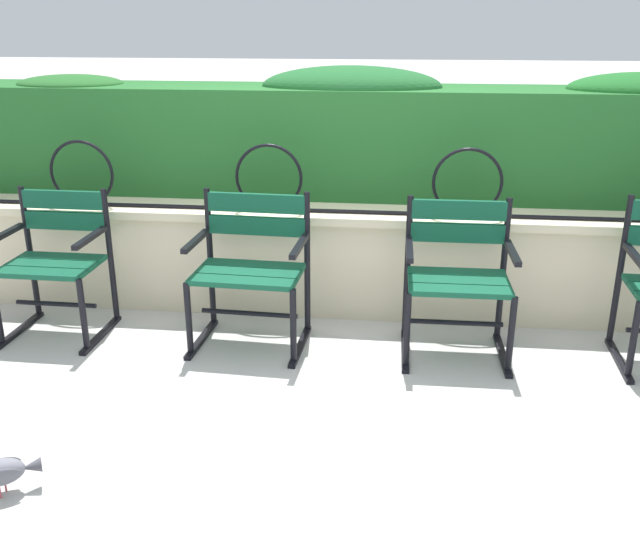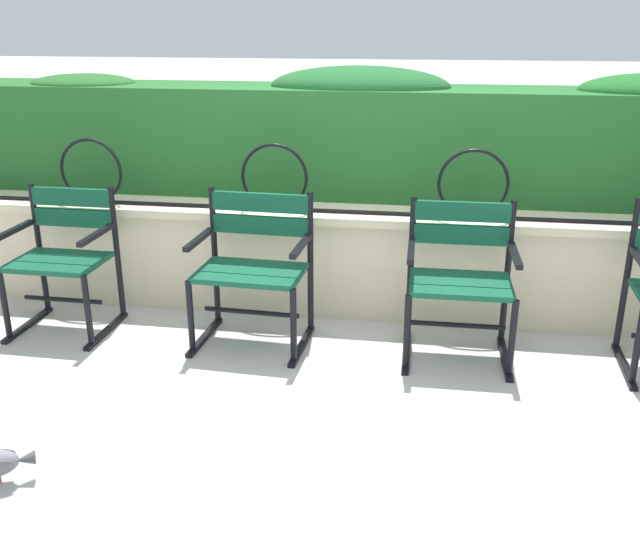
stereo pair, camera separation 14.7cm
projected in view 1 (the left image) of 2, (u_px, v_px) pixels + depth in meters
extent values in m
plane|color=#B7B5AF|center=(317.00, 379.00, 3.71)|extent=(60.00, 60.00, 0.00)
cube|color=beige|center=(334.00, 264.00, 4.50)|extent=(7.05, 0.35, 0.62)
cube|color=beige|center=(334.00, 214.00, 4.39)|extent=(7.05, 0.41, 0.05)
cylinder|color=black|center=(333.00, 211.00, 4.31)|extent=(6.52, 0.02, 0.02)
torus|color=black|center=(82.00, 173.00, 4.41)|extent=(0.42, 0.02, 0.42)
torus|color=black|center=(269.00, 178.00, 4.28)|extent=(0.42, 0.02, 0.42)
torus|color=black|center=(467.00, 183.00, 4.16)|extent=(0.42, 0.02, 0.42)
cube|color=#236028|center=(342.00, 140.00, 4.72)|extent=(6.91, 0.64, 0.71)
ellipsoid|color=#255F26|center=(70.00, 84.00, 4.80)|extent=(0.73, 0.57, 0.12)
ellipsoid|color=#1F5929|center=(351.00, 87.00, 4.60)|extent=(1.19, 0.57, 0.27)
cube|color=#0F4C33|center=(39.00, 274.00, 3.95)|extent=(0.52, 0.13, 0.03)
cube|color=#0F4C33|center=(51.00, 266.00, 4.08)|extent=(0.52, 0.13, 0.03)
cube|color=#0F4C33|center=(62.00, 258.00, 4.21)|extent=(0.52, 0.13, 0.03)
cube|color=#0F4C33|center=(63.00, 200.00, 4.19)|extent=(0.52, 0.04, 0.11)
cube|color=#0F4C33|center=(66.00, 221.00, 4.23)|extent=(0.52, 0.04, 0.11)
cylinder|color=black|center=(110.00, 257.00, 4.28)|extent=(0.04, 0.04, 0.85)
cylinder|color=black|center=(83.00, 315.00, 3.95)|extent=(0.04, 0.04, 0.44)
cube|color=black|center=(101.00, 335.00, 4.19)|extent=(0.05, 0.52, 0.02)
cube|color=black|center=(90.00, 238.00, 3.99)|extent=(0.04, 0.40, 0.03)
cylinder|color=black|center=(30.00, 253.00, 4.34)|extent=(0.04, 0.04, 0.85)
cube|color=black|center=(20.00, 330.00, 4.26)|extent=(0.05, 0.52, 0.02)
cube|color=black|center=(4.00, 234.00, 4.05)|extent=(0.04, 0.40, 0.03)
cylinder|color=black|center=(56.00, 304.00, 4.16)|extent=(0.49, 0.04, 0.03)
cube|color=#0F4C33|center=(241.00, 282.00, 3.82)|extent=(0.60, 0.16, 0.03)
cube|color=#0F4C33|center=(248.00, 274.00, 3.95)|extent=(0.60, 0.16, 0.03)
cube|color=#0F4C33|center=(254.00, 266.00, 4.07)|extent=(0.60, 0.16, 0.03)
cube|color=#0F4C33|center=(256.00, 203.00, 4.05)|extent=(0.59, 0.06, 0.11)
cube|color=#0F4C33|center=(257.00, 226.00, 4.10)|extent=(0.59, 0.06, 0.11)
cylinder|color=black|center=(307.00, 264.00, 4.13)|extent=(0.04, 0.04, 0.87)
cylinder|color=black|center=(293.00, 327.00, 3.80)|extent=(0.04, 0.04, 0.44)
cube|color=black|center=(300.00, 346.00, 4.05)|extent=(0.07, 0.52, 0.02)
cube|color=black|center=(299.00, 246.00, 3.84)|extent=(0.06, 0.40, 0.03)
cylinder|color=black|center=(210.00, 259.00, 4.22)|extent=(0.04, 0.04, 0.87)
cylinder|color=black|center=(189.00, 320.00, 3.89)|extent=(0.04, 0.04, 0.44)
cube|color=black|center=(202.00, 339.00, 4.14)|extent=(0.07, 0.52, 0.02)
cube|color=black|center=(195.00, 241.00, 3.93)|extent=(0.06, 0.40, 0.03)
cylinder|color=black|center=(249.00, 313.00, 4.03)|extent=(0.56, 0.06, 0.03)
cube|color=#0F4C33|center=(461.00, 291.00, 3.70)|extent=(0.55, 0.13, 0.03)
cube|color=#0F4C33|center=(458.00, 282.00, 3.82)|extent=(0.55, 0.13, 0.03)
cube|color=#0F4C33|center=(456.00, 274.00, 3.95)|extent=(0.55, 0.13, 0.03)
cube|color=#0F4C33|center=(459.00, 210.00, 3.93)|extent=(0.55, 0.04, 0.11)
cube|color=#0F4C33|center=(457.00, 233.00, 3.98)|extent=(0.55, 0.04, 0.11)
cylinder|color=black|center=(503.00, 271.00, 4.03)|extent=(0.04, 0.04, 0.86)
cylinder|color=black|center=(511.00, 336.00, 3.69)|extent=(0.04, 0.04, 0.44)
cube|color=black|center=(502.00, 355.00, 3.94)|extent=(0.05, 0.52, 0.02)
cube|color=black|center=(512.00, 253.00, 3.74)|extent=(0.04, 0.40, 0.03)
cylinder|color=black|center=(407.00, 268.00, 4.08)|extent=(0.04, 0.04, 0.86)
cylinder|color=black|center=(407.00, 331.00, 3.75)|extent=(0.04, 0.04, 0.44)
cube|color=black|center=(405.00, 350.00, 4.00)|extent=(0.05, 0.52, 0.02)
cube|color=black|center=(410.00, 249.00, 3.79)|extent=(0.04, 0.40, 0.03)
cylinder|color=black|center=(455.00, 323.00, 3.91)|extent=(0.52, 0.03, 0.03)
cylinder|color=black|center=(620.00, 272.00, 3.96)|extent=(0.04, 0.04, 0.89)
cylinder|color=black|center=(633.00, 341.00, 3.64)|extent=(0.04, 0.04, 0.44)
cube|color=black|center=(619.00, 360.00, 3.88)|extent=(0.06, 0.52, 0.02)
cube|color=black|center=(636.00, 256.00, 3.68)|extent=(0.05, 0.40, 0.03)
ellipsoid|color=slate|center=(0.00, 472.00, 2.77)|extent=(0.21, 0.18, 0.11)
cone|color=#4A4A52|center=(31.00, 467.00, 2.82)|extent=(0.10, 0.09, 0.06)
ellipsoid|color=#5B5B63|center=(2.00, 477.00, 2.74)|extent=(0.13, 0.09, 0.07)
ellipsoid|color=#5B5B63|center=(2.00, 465.00, 2.81)|extent=(0.13, 0.09, 0.07)
cylinder|color=#C6515B|center=(0.00, 493.00, 2.78)|extent=(0.01, 0.01, 0.05)
cylinder|color=#C6515B|center=(6.00, 486.00, 2.82)|extent=(0.01, 0.01, 0.05)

